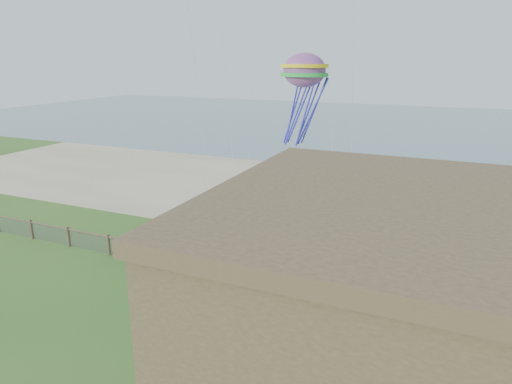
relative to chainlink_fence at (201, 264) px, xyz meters
The scene contains 8 objects.
ground 6.03m from the chainlink_fence, 90.00° to the right, with size 160.00×160.00×0.00m, color #2F5F20.
sand_beach 16.01m from the chainlink_fence, 90.00° to the left, with size 72.00×20.00×0.02m, color tan.
ocean 60.00m from the chainlink_fence, 90.00° to the left, with size 160.00×68.00×0.02m, color slate.
chainlink_fence is the anchor object (origin of this frame).
motel 15.06m from the chainlink_fence, 28.30° to the right, with size 15.00×10.00×7.00m, color brown.
motel_deck 13.04m from the chainlink_fence, ahead, with size 15.00×2.00×0.50m, color brown.
picnic_table 6.82m from the chainlink_fence, ahead, with size 2.01×1.52×0.85m, color brown, non-canonical shape.
octopus_kite 13.32m from the chainlink_fence, 80.14° to the left, with size 3.18×2.25×6.55m, color red, non-canonical shape.
Camera 1 is at (11.20, -12.54, 10.80)m, focal length 32.00 mm.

